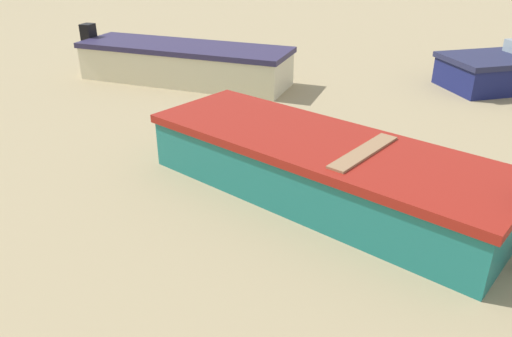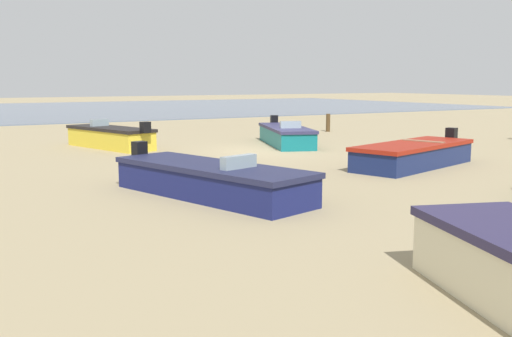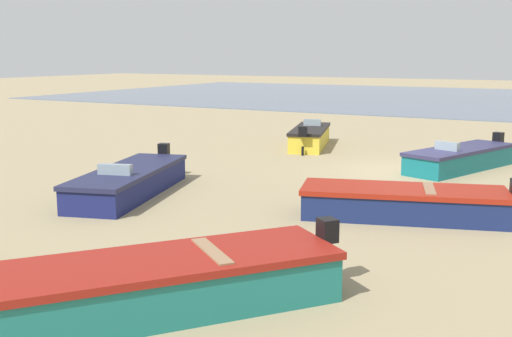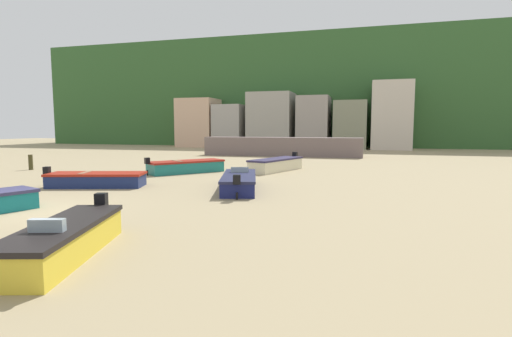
# 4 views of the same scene
# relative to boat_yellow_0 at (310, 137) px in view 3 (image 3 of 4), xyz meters

# --- Properties ---
(ground_plane) EXTENTS (160.00, 160.00, 0.00)m
(ground_plane) POSITION_rel_boat_yellow_0_xyz_m (-4.94, 3.81, -0.42)
(ground_plane) COLOR #9D8B67
(boat_yellow_0) EXTENTS (2.53, 4.73, 1.14)m
(boat_yellow_0) POSITION_rel_boat_yellow_0_xyz_m (0.00, 0.00, 0.00)
(boat_yellow_0) COLOR gold
(boat_yellow_0) RESTS_ON ground
(boat_navy_1) EXTENTS (5.16, 2.96, 1.05)m
(boat_navy_1) POSITION_rel_boat_yellow_0_xyz_m (-6.62, 9.67, -0.05)
(boat_navy_1) COLOR navy
(boat_navy_1) RESTS_ON ground
(boat_navy_2) EXTENTS (3.01, 5.58, 1.07)m
(boat_navy_2) POSITION_rel_boat_yellow_0_xyz_m (0.80, 10.80, -0.04)
(boat_navy_2) COLOR navy
(boat_navy_2) RESTS_ON ground
(boat_teal_3) EXTENTS (3.06, 5.09, 1.07)m
(boat_teal_3) POSITION_rel_boat_yellow_0_xyz_m (-6.61, 2.45, -0.04)
(boat_teal_3) COLOR #136D75
(boat_teal_3) RESTS_ON ground
(boat_teal_5) EXTENTS (4.54, 5.07, 1.15)m
(boat_teal_5) POSITION_rel_boat_yellow_0_xyz_m (-4.95, 16.69, -0.00)
(boat_teal_5) COLOR #1D7470
(boat_teal_5) RESTS_ON ground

